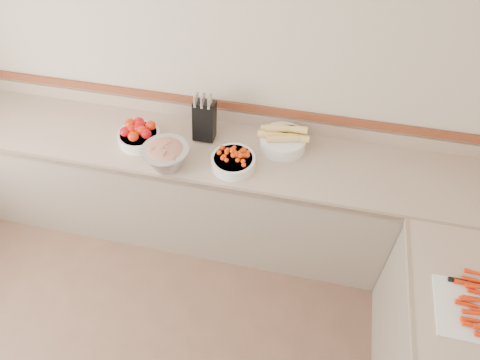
% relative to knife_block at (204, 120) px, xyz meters
% --- Properties ---
extents(back_wall, '(4.00, 0.00, 4.00)m').
position_rel_knife_block_xyz_m(back_wall, '(-0.00, 0.20, 0.26)').
color(back_wall, beige).
rests_on(back_wall, ground_plane).
extents(counter_back, '(4.00, 0.65, 1.08)m').
position_rel_knife_block_xyz_m(counter_back, '(-0.00, -0.13, -0.59)').
color(counter_back, tan).
rests_on(counter_back, ground_plane).
extents(knife_block, '(0.15, 0.18, 0.35)m').
position_rel_knife_block_xyz_m(knife_block, '(0.00, 0.00, 0.00)').
color(knife_block, black).
rests_on(knife_block, counter_back).
extents(tomato_bowl, '(0.29, 0.29, 0.14)m').
position_rel_knife_block_xyz_m(tomato_bowl, '(-0.43, -0.16, -0.08)').
color(tomato_bowl, white).
rests_on(tomato_bowl, counter_back).
extents(cherry_tomato_bowl, '(0.29, 0.29, 0.16)m').
position_rel_knife_block_xyz_m(cherry_tomato_bowl, '(0.26, -0.25, -0.09)').
color(cherry_tomato_bowl, white).
rests_on(cherry_tomato_bowl, counter_back).
extents(corn_bowl, '(0.35, 0.32, 0.19)m').
position_rel_knife_block_xyz_m(corn_bowl, '(0.55, 0.00, -0.07)').
color(corn_bowl, white).
rests_on(corn_bowl, counter_back).
extents(rhubarb_bowl, '(0.31, 0.31, 0.18)m').
position_rel_knife_block_xyz_m(rhubarb_bowl, '(-0.17, -0.33, -0.05)').
color(rhubarb_bowl, '#B2B2BA').
rests_on(rhubarb_bowl, counter_back).
extents(cutting_board, '(0.44, 0.38, 0.06)m').
position_rel_knife_block_xyz_m(cutting_board, '(1.68, -0.97, -0.12)').
color(cutting_board, white).
rests_on(cutting_board, counter_right).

